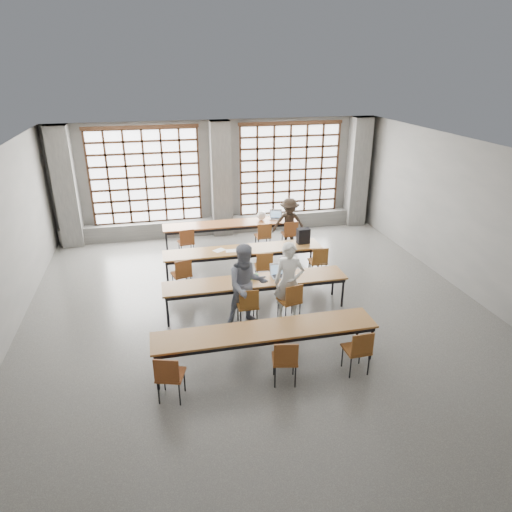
{
  "coord_description": "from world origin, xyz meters",
  "views": [
    {
      "loc": [
        -1.99,
        -8.45,
        5.07
      ],
      "look_at": [
        0.01,
        0.4,
        1.2
      ],
      "focal_mm": 32.0,
      "sensor_mm": 36.0,
      "label": 1
    }
  ],
  "objects_px": {
    "mouse": "(298,275)",
    "plastic_bag": "(261,215)",
    "desk_row_a": "(232,225)",
    "chair_front_right": "(291,298)",
    "chair_front_left": "(248,303)",
    "chair_back_mid": "(264,234)",
    "chair_mid_centre": "(264,265)",
    "red_pouch": "(170,372)",
    "chair_mid_left": "(182,272)",
    "laptop_back": "(276,216)",
    "backpack": "(303,236)",
    "laptop_front": "(279,273)",
    "student_female": "(247,285)",
    "phone": "(265,281)",
    "chair_near_right": "(359,348)",
    "green_box": "(253,277)",
    "chair_near_mid": "(285,358)",
    "chair_near_left": "(169,373)",
    "chair_back_right": "(290,232)",
    "chair_mid_right": "(319,259)",
    "desk_row_b": "(243,251)",
    "student_male": "(289,282)",
    "chair_back_left": "(186,240)",
    "student_back": "(289,224)",
    "desk_row_d": "(266,332)",
    "desk_row_c": "(256,283)"
  },
  "relations": [
    {
      "from": "laptop_front",
      "to": "green_box",
      "type": "height_order",
      "value": "laptop_front"
    },
    {
      "from": "student_male",
      "to": "laptop_back",
      "type": "height_order",
      "value": "student_male"
    },
    {
      "from": "chair_mid_right",
      "to": "backpack",
      "type": "xyz_separation_m",
      "value": [
        -0.19,
        0.68,
        0.39
      ]
    },
    {
      "from": "backpack",
      "to": "laptop_front",
      "type": "bearing_deg",
      "value": -126.16
    },
    {
      "from": "chair_mid_centre",
      "to": "student_female",
      "type": "height_order",
      "value": "student_female"
    },
    {
      "from": "chair_back_mid",
      "to": "chair_mid_centre",
      "type": "distance_m",
      "value": 2.13
    },
    {
      "from": "green_box",
      "to": "phone",
      "type": "height_order",
      "value": "green_box"
    },
    {
      "from": "chair_near_right",
      "to": "student_male",
      "type": "relative_size",
      "value": 0.51
    },
    {
      "from": "green_box",
      "to": "plastic_bag",
      "type": "height_order",
      "value": "plastic_bag"
    },
    {
      "from": "student_male",
      "to": "desk_row_d",
      "type": "bearing_deg",
      "value": -103.47
    },
    {
      "from": "chair_back_mid",
      "to": "chair_mid_right",
      "type": "distance_m",
      "value": 2.26
    },
    {
      "from": "desk_row_c",
      "to": "mouse",
      "type": "relative_size",
      "value": 40.82
    },
    {
      "from": "chair_mid_left",
      "to": "laptop_back",
      "type": "distance_m",
      "value": 4.13
    },
    {
      "from": "student_male",
      "to": "phone",
      "type": "height_order",
      "value": "student_male"
    },
    {
      "from": "desk_row_a",
      "to": "chair_near_mid",
      "type": "distance_m",
      "value": 6.47
    },
    {
      "from": "chair_near_right",
      "to": "mouse",
      "type": "distance_m",
      "value": 2.6
    },
    {
      "from": "chair_near_mid",
      "to": "mouse",
      "type": "xyz_separation_m",
      "value": [
        1.03,
        2.57,
        0.21
      ]
    },
    {
      "from": "desk_row_d",
      "to": "chair_mid_centre",
      "type": "relative_size",
      "value": 4.55
    },
    {
      "from": "chair_back_right",
      "to": "chair_near_right",
      "type": "height_order",
      "value": "same"
    },
    {
      "from": "chair_mid_centre",
      "to": "plastic_bag",
      "type": "relative_size",
      "value": 3.08
    },
    {
      "from": "chair_mid_left",
      "to": "student_male",
      "type": "relative_size",
      "value": 0.51
    },
    {
      "from": "student_female",
      "to": "phone",
      "type": "bearing_deg",
      "value": 38.14
    },
    {
      "from": "chair_mid_right",
      "to": "chair_front_right",
      "type": "distance_m",
      "value": 2.19
    },
    {
      "from": "chair_mid_left",
      "to": "chair_mid_centre",
      "type": "height_order",
      "value": "same"
    },
    {
      "from": "chair_back_left",
      "to": "chair_front_right",
      "type": "bearing_deg",
      "value": -64.42
    },
    {
      "from": "mouse",
      "to": "plastic_bag",
      "type": "distance_m",
      "value": 3.94
    },
    {
      "from": "student_back",
      "to": "plastic_bag",
      "type": "relative_size",
      "value": 5.26
    },
    {
      "from": "chair_back_mid",
      "to": "phone",
      "type": "bearing_deg",
      "value": -103.16
    },
    {
      "from": "chair_near_left",
      "to": "laptop_back",
      "type": "height_order",
      "value": "laptop_back"
    },
    {
      "from": "chair_mid_right",
      "to": "chair_near_left",
      "type": "relative_size",
      "value": 1.0
    },
    {
      "from": "desk_row_b",
      "to": "green_box",
      "type": "height_order",
      "value": "green_box"
    },
    {
      "from": "chair_mid_left",
      "to": "laptop_back",
      "type": "bearing_deg",
      "value": 42.86
    },
    {
      "from": "chair_front_right",
      "to": "student_male",
      "type": "bearing_deg",
      "value": 97.82
    },
    {
      "from": "mouse",
      "to": "plastic_bag",
      "type": "bearing_deg",
      "value": 88.44
    },
    {
      "from": "chair_front_left",
      "to": "student_back",
      "type": "relative_size",
      "value": 0.59
    },
    {
      "from": "desk_row_a",
      "to": "chair_front_right",
      "type": "bearing_deg",
      "value": -84.15
    },
    {
      "from": "chair_front_left",
      "to": "desk_row_d",
      "type": "bearing_deg",
      "value": -88.32
    },
    {
      "from": "chair_front_left",
      "to": "student_back",
      "type": "distance_m",
      "value": 4.5
    },
    {
      "from": "desk_row_a",
      "to": "mouse",
      "type": "xyz_separation_m",
      "value": [
        0.79,
        -3.89,
        0.08
      ]
    },
    {
      "from": "mouse",
      "to": "red_pouch",
      "type": "bearing_deg",
      "value": -139.4
    },
    {
      "from": "mouse",
      "to": "chair_front_left",
      "type": "bearing_deg",
      "value": -154.04
    },
    {
      "from": "desk_row_a",
      "to": "chair_mid_centre",
      "type": "xyz_separation_m",
      "value": [
        0.32,
        -2.7,
        -0.13
      ]
    },
    {
      "from": "desk_row_b",
      "to": "backpack",
      "type": "height_order",
      "value": "backpack"
    },
    {
      "from": "laptop_back",
      "to": "chair_near_left",
      "type": "bearing_deg",
      "value": -118.11
    },
    {
      "from": "chair_back_left",
      "to": "student_female",
      "type": "bearing_deg",
      "value": -76.0
    },
    {
      "from": "laptop_front",
      "to": "laptop_back",
      "type": "relative_size",
      "value": 0.88
    },
    {
      "from": "chair_back_right",
      "to": "student_male",
      "type": "xyz_separation_m",
      "value": [
        -1.15,
        -3.74,
        0.32
      ]
    },
    {
      "from": "chair_mid_right",
      "to": "chair_front_left",
      "type": "distance_m",
      "value": 2.82
    },
    {
      "from": "desk_row_b",
      "to": "student_male",
      "type": "distance_m",
      "value": 2.36
    },
    {
      "from": "chair_front_left",
      "to": "mouse",
      "type": "height_order",
      "value": "chair_front_left"
    }
  ]
}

